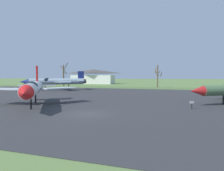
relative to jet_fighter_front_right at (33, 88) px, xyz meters
name	(u,v)px	position (x,y,z in m)	size (l,w,h in m)	color
ground_plane	(86,114)	(8.69, -2.88, -2.28)	(600.00, 600.00, 0.00)	#607F42
asphalt_apron	(127,98)	(8.69, 12.96, -2.26)	(106.58, 52.83, 0.05)	#333335
grass_verge_strip	(153,88)	(8.69, 45.38, -2.25)	(166.58, 12.00, 0.06)	#54703A
jet_fighter_front_right	(33,88)	(0.00, 0.00, 0.00)	(11.63, 14.87, 5.36)	silver
info_placard_rear_center	(192,104)	(18.69, 3.66, -1.70)	(0.49, 0.21, 0.95)	black
jet_fighter_rear_left	(56,81)	(-14.96, 27.40, 0.11)	(15.29, 13.19, 5.21)	#8EA3B2
info_placard_rear_left	(16,89)	(-20.78, 19.39, -1.60)	(0.51, 0.36, 1.10)	black
bare_tree_far_left	(64,74)	(-26.93, 51.16, 2.35)	(2.60, 3.25, 9.19)	brown
bare_tree_left_of_center	(158,75)	(9.65, 50.54, 1.76)	(2.51, 2.50, 7.51)	brown
visitor_building	(93,77)	(-25.07, 75.72, 1.24)	(22.13, 12.54, 7.23)	silver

